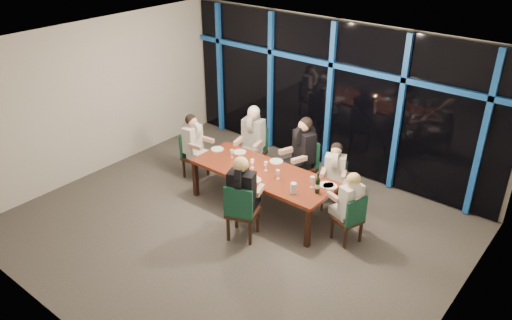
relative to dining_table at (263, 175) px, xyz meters
The scene contains 29 objects.
room 1.56m from the dining_table, 90.00° to the right, with size 7.04×7.00×3.02m.
window_wall 2.30m from the dining_table, 89.70° to the left, with size 6.86×0.43×2.94m.
dining_table is the anchor object (origin of this frame).
chair_far_left 1.33m from the dining_table, 135.63° to the left, with size 0.56×0.56×0.99m.
chair_far_mid 1.06m from the dining_table, 79.54° to the left, with size 0.60×0.60×1.00m.
chair_far_right 1.28m from the dining_table, 43.01° to the left, with size 0.52×0.52×0.86m.
chair_end_left 1.85m from the dining_table, behind, with size 0.46×0.46×0.90m.
chair_end_right 1.72m from the dining_table, ahead, with size 0.51×0.51×0.86m.
chair_near_mid 1.01m from the dining_table, 72.53° to the right, with size 0.60×0.60×1.01m.
diner_far_left 1.28m from the dining_table, 137.65° to the left, with size 0.56×0.67×0.96m.
diner_far_mid 1.01m from the dining_table, 80.44° to the left, with size 0.61×0.69×0.98m.
diner_far_right 1.25m from the dining_table, 39.85° to the left, with size 0.54×0.59×0.84m.
diner_end_left 1.77m from the dining_table, behind, with size 0.58×0.47×0.88m.
diner_end_right 1.65m from the dining_table, ahead, with size 0.59×0.52×0.84m.
diner_near_mid 0.96m from the dining_table, 72.78° to the right, with size 0.61×0.69×0.99m.
plate_far_left 0.85m from the dining_table, 159.49° to the left, with size 0.24×0.24×0.01m, color white.
plate_far_mid 0.44m from the dining_table, 95.17° to the left, with size 0.24×0.24×0.01m, color white.
plate_far_right 1.21m from the dining_table, 13.27° to the left, with size 0.24×0.24×0.01m, color white.
plate_end_left 1.21m from the dining_table, behind, with size 0.24×0.24×0.01m, color white.
plate_end_right 1.14m from the dining_table, 13.99° to the left, with size 0.24×0.24×0.01m, color white.
plate_near_mid 0.36m from the dining_table, 77.38° to the right, with size 0.24×0.24×0.01m, color white.
wine_bottle 1.13m from the dining_table, ahead, with size 0.08×0.08×0.35m.
water_pitcher 0.88m from the dining_table, 18.04° to the right, with size 0.11×0.10×0.18m.
tea_light 0.30m from the dining_table, 121.71° to the right, with size 0.05×0.05×0.03m, color #F0A548.
wine_glass_a 0.30m from the dining_table, behind, with size 0.06×0.06×0.17m.
wine_glass_b 0.20m from the dining_table, 74.05° to the left, with size 0.07×0.07×0.17m.
wine_glass_c 0.40m from the dining_table, ahead, with size 0.06×0.06×0.16m.
wine_glass_d 0.79m from the dining_table, behind, with size 0.06×0.06×0.16m.
wine_glass_e 0.98m from the dining_table, ahead, with size 0.08×0.08×0.20m.
Camera 1 is at (4.65, -5.16, 4.90)m, focal length 35.00 mm.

